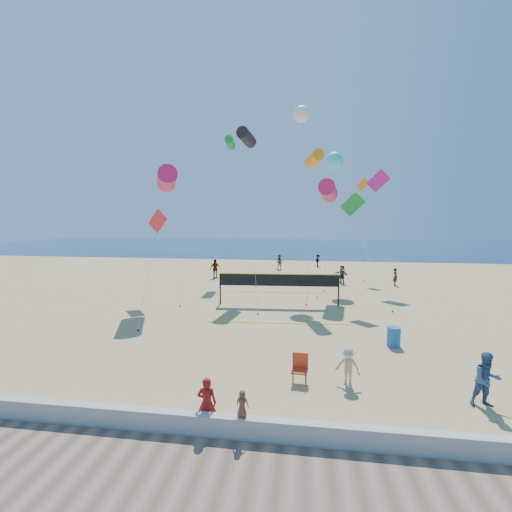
# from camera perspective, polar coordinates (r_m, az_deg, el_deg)

# --- Properties ---
(ground) EXTENTS (120.00, 120.00, 0.00)m
(ground) POSITION_cam_1_polar(r_m,az_deg,el_deg) (13.26, 0.78, -20.80)
(ground) COLOR tan
(ground) RESTS_ON ground
(ocean) EXTENTS (140.00, 50.00, 0.03)m
(ocean) POSITION_cam_1_polar(r_m,az_deg,el_deg) (73.97, 6.83, 1.65)
(ocean) COLOR navy
(ocean) RESTS_ON ground
(seawall) EXTENTS (32.00, 0.30, 0.60)m
(seawall) POSITION_cam_1_polar(r_m,az_deg,el_deg) (10.54, -1.52, -26.73)
(seawall) COLOR #ABABA6
(seawall) RESTS_ON ground
(boardwalk) EXTENTS (32.00, 3.60, 0.03)m
(boardwalk) POSITION_cam_1_polar(r_m,az_deg,el_deg) (9.14, -4.03, -34.99)
(boardwalk) COLOR #796253
(boardwalk) RESTS_ON ground
(woman) EXTENTS (0.58, 0.41, 1.52)m
(woman) POSITION_cam_1_polar(r_m,az_deg,el_deg) (10.79, -8.19, -23.09)
(woman) COLOR maroon
(woman) RESTS_ON ground
(toddler) EXTENTS (0.40, 0.29, 0.75)m
(toddler) POSITION_cam_1_polar(r_m,az_deg,el_deg) (10.25, -2.31, -23.36)
(toddler) COLOR brown
(toddler) RESTS_ON seawall
(bystander_a) EXTENTS (0.92, 0.74, 1.79)m
(bystander_a) POSITION_cam_1_polar(r_m,az_deg,el_deg) (13.80, 34.07, -16.72)
(bystander_a) COLOR #2F4F77
(bystander_a) RESTS_ON ground
(bystander_b) EXTENTS (1.04, 0.83, 1.41)m
(bystander_b) POSITION_cam_1_polar(r_m,az_deg,el_deg) (13.45, 15.08, -17.31)
(bystander_b) COLOR tan
(bystander_b) RESTS_ON ground
(far_person_0) EXTENTS (1.16, 1.05, 1.90)m
(far_person_0) POSITION_cam_1_polar(r_m,az_deg,el_deg) (34.77, -6.84, -2.11)
(far_person_0) COLOR gray
(far_person_0) RESTS_ON ground
(far_person_1) EXTENTS (1.37, 1.51, 1.67)m
(far_person_1) POSITION_cam_1_polar(r_m,az_deg,el_deg) (32.75, 14.12, -2.99)
(far_person_1) COLOR gray
(far_person_1) RESTS_ON ground
(far_person_2) EXTENTS (0.44, 0.61, 1.55)m
(far_person_2) POSITION_cam_1_polar(r_m,az_deg,el_deg) (33.28, 22.20, -3.23)
(far_person_2) COLOR gray
(far_person_2) RESTS_ON ground
(far_person_3) EXTENTS (0.96, 0.81, 1.72)m
(far_person_3) POSITION_cam_1_polar(r_m,az_deg,el_deg) (40.24, 3.98, -1.05)
(far_person_3) COLOR gray
(far_person_3) RESTS_ON ground
(far_person_4) EXTENTS (0.92, 1.11, 1.49)m
(far_person_4) POSITION_cam_1_polar(r_m,az_deg,el_deg) (43.38, 10.29, -0.76)
(far_person_4) COLOR gray
(far_person_4) RESTS_ON ground
(camp_chair) EXTENTS (0.62, 0.75, 1.19)m
(camp_chair) POSITION_cam_1_polar(r_m,az_deg,el_deg) (13.35, 7.33, -17.76)
(camp_chair) COLOR red
(camp_chair) RESTS_ON ground
(trash_barrel) EXTENTS (0.75, 0.75, 0.92)m
(trash_barrel) POSITION_cam_1_polar(r_m,az_deg,el_deg) (17.87, 21.97, -12.34)
(trash_barrel) COLOR #195AA8
(trash_barrel) RESTS_ON ground
(volleyball_net) EXTENTS (8.89, 8.75, 2.24)m
(volleyball_net) POSITION_cam_1_polar(r_m,az_deg,el_deg) (23.74, 3.80, -4.65)
(volleyball_net) COLOR black
(volleyball_net) RESTS_ON ground
(kite_0) EXTENTS (2.62, 3.39, 9.65)m
(kite_0) POSITION_cam_1_polar(r_m,az_deg,el_deg) (25.56, -14.65, 12.33)
(kite_0) COLOR #D31D57
(kite_0) RESTS_ON ground
(kite_1) EXTENTS (2.78, 9.50, 13.37)m
(kite_1) POSITION_cam_1_polar(r_m,az_deg,el_deg) (30.03, -1.58, 19.15)
(kite_1) COLOR black
(kite_1) RESTS_ON ground
(kite_2) EXTENTS (1.44, 3.58, 10.93)m
(kite_2) POSITION_cam_1_polar(r_m,az_deg,el_deg) (26.28, 9.65, 15.69)
(kite_2) COLOR orange
(kite_2) RESTS_ON ground
(kite_3) EXTENTS (2.89, 7.68, 6.77)m
(kite_3) POSITION_cam_1_polar(r_m,az_deg,el_deg) (26.01, -16.16, 5.09)
(kite_3) COLOR red
(kite_3) RESTS_ON ground
(kite_4) EXTENTS (1.86, 7.95, 7.85)m
(kite_4) POSITION_cam_1_polar(r_m,az_deg,el_deg) (24.46, 16.05, 7.47)
(kite_4) COLOR #189531
(kite_4) RESTS_ON ground
(kite_5) EXTENTS (2.01, 9.13, 10.26)m
(kite_5) POSITION_cam_1_polar(r_m,az_deg,el_deg) (31.76, 19.78, 11.06)
(kite_5) COLOR #D61E90
(kite_5) RESTS_ON ground
(kite_6) EXTENTS (1.53, 5.99, 15.65)m
(kite_6) POSITION_cam_1_polar(r_m,az_deg,el_deg) (32.11, 7.57, 22.37)
(kite_6) COLOR white
(kite_6) RESTS_ON ground
(kite_7) EXTENTS (2.09, 5.59, 12.05)m
(kite_7) POSITION_cam_1_polar(r_m,az_deg,el_deg) (33.22, 12.91, 15.21)
(kite_7) COLOR #3CE9D3
(kite_7) RESTS_ON ground
(kite_8) EXTENTS (4.08, 7.25, 14.29)m
(kite_8) POSITION_cam_1_polar(r_m,az_deg,el_deg) (36.97, -4.34, 18.31)
(kite_8) COLOR #189531
(kite_8) RESTS_ON ground
(kite_9) EXTENTS (1.34, 2.88, 10.07)m
(kite_9) POSITION_cam_1_polar(r_m,az_deg,el_deg) (36.63, 17.37, 10.16)
(kite_9) COLOR orange
(kite_9) RESTS_ON ground
(kite_10) EXTENTS (1.73, 3.60, 8.99)m
(kite_10) POSITION_cam_1_polar(r_m,az_deg,el_deg) (27.80, 11.94, 10.59)
(kite_10) COLOR #D31D57
(kite_10) RESTS_ON ground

